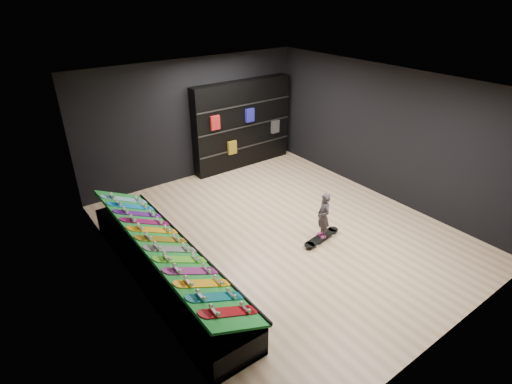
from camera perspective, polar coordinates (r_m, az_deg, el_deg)
floor at (r=8.27m, az=3.63°, el=-5.71°), size 6.00×7.00×0.01m
ceiling at (r=7.08m, az=4.37°, el=15.02°), size 6.00×7.00×0.01m
wall_back at (r=10.29m, az=-8.85°, el=10.17°), size 6.00×0.02×3.00m
wall_front at (r=5.71m, az=27.38°, el=-8.09°), size 6.00×0.02×3.00m
wall_left at (r=6.24m, az=-17.69°, el=-2.97°), size 0.02×7.00×3.00m
wall_right at (r=9.64m, az=17.89°, el=7.95°), size 0.02×7.00×3.00m
display_rack at (r=7.05m, az=-12.77°, el=-10.67°), size 0.90×4.50×0.50m
turf_ramp at (r=6.79m, az=-12.79°, el=-7.47°), size 0.92×4.50×0.46m
back_shelving at (r=10.90m, az=-1.98°, el=9.62°), size 2.91×0.34×2.33m
floor_skateboard at (r=8.09m, az=9.33°, el=-6.55°), size 1.00×0.36×0.09m
child at (r=7.91m, az=9.52°, el=-4.57°), size 0.22×0.25×0.57m
display_board_0 at (r=5.45m, az=-3.86°, el=-16.71°), size 0.93×0.22×0.50m
display_board_1 at (r=5.67m, az=-5.83°, el=-14.69°), size 0.93×0.22×0.50m
display_board_2 at (r=5.90m, az=-7.62°, el=-12.82°), size 0.93×0.22×0.50m
display_board_3 at (r=6.14m, az=-9.24°, el=-11.07°), size 0.93×0.22×0.50m
display_board_4 at (r=6.39m, az=-10.72°, el=-9.45°), size 0.93×0.22×0.50m
display_board_5 at (r=6.65m, az=-12.08°, el=-7.96°), size 0.93×0.22×0.50m
display_board_6 at (r=6.91m, az=-13.32°, el=-6.57°), size 0.93×0.22×0.50m
display_board_7 at (r=7.19m, az=-14.47°, el=-5.28°), size 0.93×0.22×0.50m
display_board_8 at (r=7.47m, az=-15.53°, el=-4.09°), size 0.93×0.22×0.50m
display_board_9 at (r=7.75m, az=-16.50°, el=-2.98°), size 0.93×0.22×0.50m
display_board_10 at (r=8.04m, az=-17.41°, el=-1.95°), size 0.93×0.22×0.50m
display_board_11 at (r=8.33m, az=-18.25°, el=-0.99°), size 0.93×0.22×0.50m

